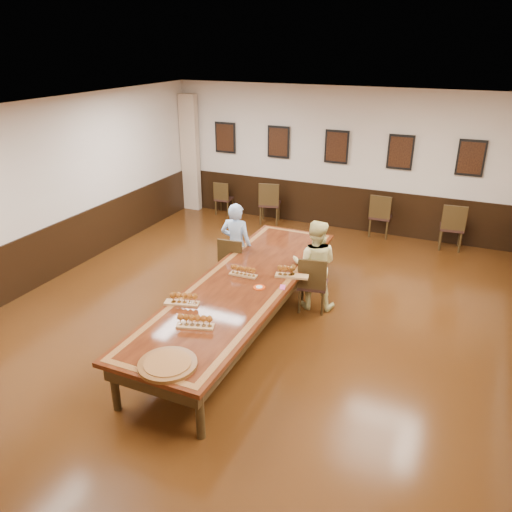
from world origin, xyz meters
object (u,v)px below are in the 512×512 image
at_px(person_man, 236,245).
at_px(chair_woman, 313,282).
at_px(chair_man, 234,261).
at_px(spare_chair_d, 452,226).
at_px(spare_chair_b, 270,202).
at_px(conference_table, 243,292).
at_px(spare_chair_c, 381,215).
at_px(person_woman, 315,265).
at_px(carved_platter, 168,364).
at_px(spare_chair_a, 224,198).

bearing_deg(person_man, chair_woman, 162.68).
xyz_separation_m(chair_man, spare_chair_d, (3.41, 3.45, 0.03)).
bearing_deg(spare_chair_b, spare_chair_d, 166.05).
xyz_separation_m(spare_chair_b, conference_table, (1.47, -4.63, 0.10)).
bearing_deg(spare_chair_b, chair_woman, 107.38).
relative_size(spare_chair_c, spare_chair_d, 0.98).
bearing_deg(chair_man, person_woman, 169.87).
distance_m(spare_chair_b, spare_chair_d, 4.14).
relative_size(person_woman, carved_platter, 2.01).
bearing_deg(spare_chair_d, spare_chair_b, -4.77).
bearing_deg(spare_chair_b, chair_man, 87.52).
height_order(chair_man, spare_chair_a, chair_man).
distance_m(spare_chair_a, conference_table, 5.53).
bearing_deg(spare_chair_d, conference_table, 54.91).
distance_m(chair_woman, spare_chair_b, 4.30).
height_order(spare_chair_b, person_man, person_man).
distance_m(chair_woman, spare_chair_c, 3.86).
relative_size(chair_woman, spare_chair_d, 0.96).
bearing_deg(carved_platter, chair_woman, 77.85).
distance_m(spare_chair_b, conference_table, 4.85).
height_order(spare_chair_d, person_man, person_man).
bearing_deg(spare_chair_c, carved_platter, 81.58).
xyz_separation_m(chair_man, spare_chair_a, (-2.05, 3.56, -0.05)).
relative_size(spare_chair_c, person_man, 0.65).
bearing_deg(spare_chair_c, spare_chair_b, 4.14).
height_order(chair_man, chair_woman, chair_woman).
relative_size(chair_man, carved_platter, 1.27).
relative_size(spare_chair_a, spare_chair_c, 0.86).
xyz_separation_m(chair_man, carved_platter, (0.86, -3.42, 0.30)).
bearing_deg(carved_platter, person_man, 103.87).
distance_m(chair_man, chair_woman, 1.56).
relative_size(spare_chair_d, carved_platter, 1.34).
height_order(chair_woman, spare_chair_c, spare_chair_c).
xyz_separation_m(chair_woman, person_man, (-1.55, 0.34, 0.28)).
bearing_deg(spare_chair_b, conference_table, 93.09).
height_order(chair_woman, spare_chair_b, spare_chair_b).
distance_m(spare_chair_c, person_woman, 3.77).
bearing_deg(conference_table, person_woman, 53.94).
distance_m(conference_table, carved_platter, 2.21).
distance_m(chair_woman, conference_table, 1.27).
distance_m(spare_chair_c, carved_platter, 7.10).
bearing_deg(spare_chair_a, chair_woman, 129.16).
distance_m(spare_chair_a, carved_platter, 7.56).
distance_m(spare_chair_c, person_man, 3.99).
height_order(chair_woman, conference_table, chair_woman).
bearing_deg(chair_woman, conference_table, 39.46).
height_order(chair_woman, person_man, person_man).
distance_m(chair_woman, spare_chair_a, 5.22).
bearing_deg(spare_chair_d, spare_chair_a, -6.42).
height_order(person_man, carved_platter, person_man).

